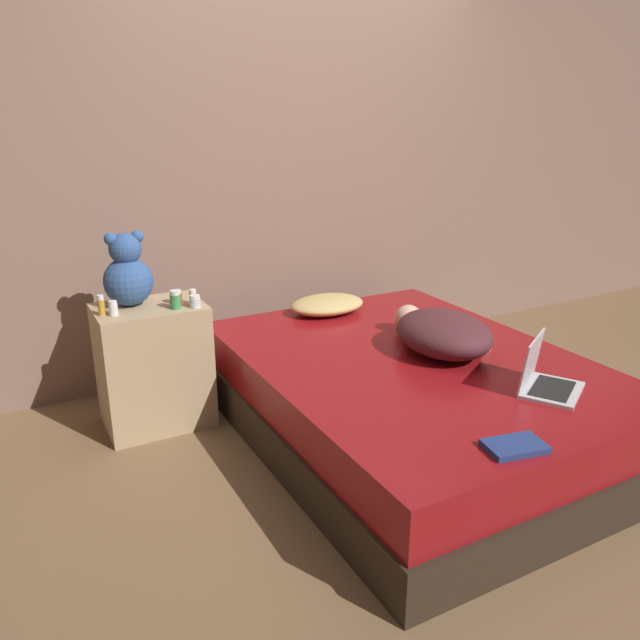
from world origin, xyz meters
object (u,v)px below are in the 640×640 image
bottle_red (177,297)px  bottle_amber (101,305)px  teddy_bear (128,274)px  bottle_green (175,300)px  pillow (327,304)px  laptop (544,379)px  bottle_orange (193,297)px  book (515,446)px  bottle_clear (195,301)px  person_lying (442,332)px  bottle_white (113,308)px

bottle_red → bottle_amber: size_ratio=0.69×
teddy_bear → bottle_green: 0.28m
pillow → laptop: (0.30, -1.39, 0.00)m
bottle_orange → book: bearing=-66.5°
bottle_green → book: size_ratio=0.39×
teddy_bear → bottle_red: bearing=-21.9°
book → bottle_clear: bearing=114.5°
teddy_bear → bottle_clear: 0.36m
bottle_red → bottle_green: bearing=-109.8°
laptop → book: bearing=-177.6°
pillow → bottle_red: bearing=-174.5°
person_lying → bottle_green: (-1.15, 0.65, 0.16)m
person_lying → laptop: 0.59m
person_lying → bottle_white: size_ratio=9.69×
pillow → book: (-0.18, -1.70, -0.04)m
laptop → bottle_green: bearing=105.0°
person_lying → bottle_orange: bottle_orange is taller
person_lying → bottle_green: size_ratio=7.60×
book → pillow: bearing=84.1°
bottle_green → bottle_clear: 0.10m
bottle_amber → pillow: bearing=4.7°
pillow → bottle_clear: 0.91m
bottle_green → bottle_red: (0.03, 0.08, -0.01)m
pillow → teddy_bear: bearing=-179.8°
person_lying → bottle_clear: bottle_clear is taller
person_lying → bottle_red: bottle_red is taller
bottle_green → bottle_white: bearing=173.3°
pillow → person_lying: bearing=-76.3°
bottle_amber → book: 1.96m
teddy_bear → bottle_amber: (-0.16, -0.10, -0.11)m
bottle_red → book: bearing=-65.1°
bottle_red → book: (0.75, -1.61, -0.24)m
bottle_white → bottle_orange: bearing=-0.6°
person_lying → teddy_bear: teddy_bear is taller
bottle_green → book: 1.73m
bottle_white → book: 1.91m
bottle_red → bottle_amber: bottle_amber is taller
laptop → bottle_red: bottle_red is taller
bottle_amber → book: size_ratio=0.43×
bottle_green → bottle_red: 0.09m
bottle_clear → bottle_amber: size_ratio=0.62×
bottle_green → bottle_amber: (-0.34, 0.06, 0.00)m
pillow → bottle_white: (-1.25, -0.14, 0.20)m
pillow → bottle_white: bottle_white is taller
teddy_bear → bottle_orange: teddy_bear is taller
teddy_bear → bottle_clear: size_ratio=6.01×
person_lying → teddy_bear: 1.59m
person_lying → teddy_bear: bearing=154.2°
bottle_orange → book: 1.72m
teddy_bear → bottle_amber: teddy_bear is taller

